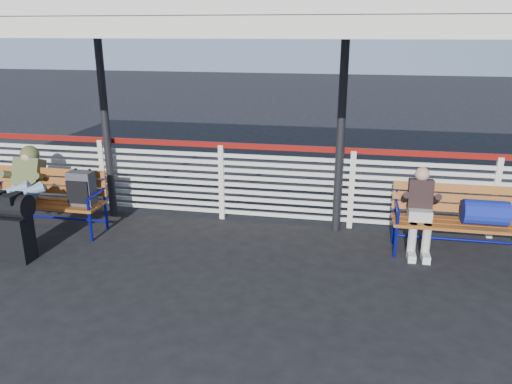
% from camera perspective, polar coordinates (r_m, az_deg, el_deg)
% --- Properties ---
extents(ground, '(60.00, 60.00, 0.00)m').
position_cam_1_polar(ground, '(6.36, -8.25, -9.04)').
color(ground, black).
rests_on(ground, ground).
extents(fence, '(12.08, 0.08, 1.24)m').
position_cam_1_polar(fence, '(7.80, -3.95, 1.52)').
color(fence, silver).
rests_on(fence, ground).
extents(canopy, '(12.60, 3.60, 3.16)m').
position_cam_1_polar(canopy, '(6.49, -6.89, 19.39)').
color(canopy, silver).
rests_on(canopy, ground).
extents(luggage_stack, '(0.56, 0.33, 0.91)m').
position_cam_1_polar(luggage_stack, '(7.13, -26.08, -3.36)').
color(luggage_stack, black).
rests_on(luggage_stack, ground).
extents(bench_left, '(1.80, 0.56, 0.96)m').
position_cam_1_polar(bench_left, '(7.86, -21.64, -0.02)').
color(bench_left, '#A0641E').
rests_on(bench_left, ground).
extents(bench_right, '(1.80, 0.56, 0.92)m').
position_cam_1_polar(bench_right, '(7.11, 23.55, -2.28)').
color(bench_right, '#A0641E').
rests_on(bench_right, ground).
extents(traveler_man, '(0.94, 1.64, 0.77)m').
position_cam_1_polar(traveler_man, '(7.77, -25.41, 0.29)').
color(traveler_man, '#8BA1BB').
rests_on(traveler_man, ground).
extents(companion_person, '(0.32, 0.66, 1.15)m').
position_cam_1_polar(companion_person, '(6.98, 18.24, -1.96)').
color(companion_person, beige).
rests_on(companion_person, ground).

